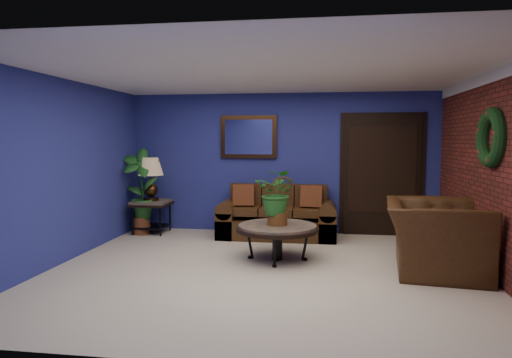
# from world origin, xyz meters

# --- Properties ---
(floor) EXTENTS (5.50, 5.50, 0.00)m
(floor) POSITION_xyz_m (0.00, 0.00, 0.00)
(floor) COLOR beige
(floor) RESTS_ON ground
(wall_back) EXTENTS (5.50, 0.04, 2.50)m
(wall_back) POSITION_xyz_m (0.00, 2.50, 1.25)
(wall_back) COLOR navy
(wall_back) RESTS_ON ground
(wall_left) EXTENTS (0.04, 5.00, 2.50)m
(wall_left) POSITION_xyz_m (-2.75, 0.00, 1.25)
(wall_left) COLOR navy
(wall_left) RESTS_ON ground
(wall_right_brick) EXTENTS (0.04, 5.00, 2.50)m
(wall_right_brick) POSITION_xyz_m (2.75, 0.00, 1.25)
(wall_right_brick) COLOR maroon
(wall_right_brick) RESTS_ON ground
(ceiling) EXTENTS (5.50, 5.00, 0.02)m
(ceiling) POSITION_xyz_m (0.00, 0.00, 2.50)
(ceiling) COLOR white
(ceiling) RESTS_ON wall_back
(crown_molding) EXTENTS (0.03, 5.00, 0.14)m
(crown_molding) POSITION_xyz_m (2.72, 0.00, 2.43)
(crown_molding) COLOR white
(crown_molding) RESTS_ON wall_right_brick
(wall_mirror) EXTENTS (1.02, 0.06, 0.77)m
(wall_mirror) POSITION_xyz_m (-0.60, 2.46, 1.72)
(wall_mirror) COLOR #3F2713
(wall_mirror) RESTS_ON wall_back
(closet_door) EXTENTS (1.44, 0.06, 2.18)m
(closet_door) POSITION_xyz_m (1.75, 2.47, 1.05)
(closet_door) COLOR black
(closet_door) RESTS_ON wall_back
(wreath) EXTENTS (0.16, 0.72, 0.72)m
(wreath) POSITION_xyz_m (2.69, 0.05, 1.70)
(wreath) COLOR black
(wreath) RESTS_ON wall_right_brick
(sofa) EXTENTS (1.99, 0.86, 0.90)m
(sofa) POSITION_xyz_m (-0.03, 2.08, 0.29)
(sofa) COLOR #412712
(sofa) RESTS_ON ground
(coffee_table) EXTENTS (1.15, 1.15, 0.49)m
(coffee_table) POSITION_xyz_m (0.11, 0.55, 0.43)
(coffee_table) COLOR #494540
(coffee_table) RESTS_ON ground
(end_table) EXTENTS (0.64, 0.64, 0.59)m
(end_table) POSITION_xyz_m (-2.30, 2.05, 0.45)
(end_table) COLOR #494540
(end_table) RESTS_ON ground
(table_lamp) EXTENTS (0.45, 0.45, 0.74)m
(table_lamp) POSITION_xyz_m (-2.30, 2.05, 1.06)
(table_lamp) COLOR #3F2713
(table_lamp) RESTS_ON end_table
(side_chair) EXTENTS (0.49, 0.49, 1.03)m
(side_chair) POSITION_xyz_m (0.05, 2.13, 0.58)
(side_chair) COLOR brown
(side_chair) RESTS_ON ground
(armchair) EXTENTS (1.37, 1.52, 0.89)m
(armchair) POSITION_xyz_m (2.15, 0.26, 0.45)
(armchair) COLOR #412712
(armchair) RESTS_ON ground
(coffee_plant) EXTENTS (0.72, 0.67, 0.78)m
(coffee_plant) POSITION_xyz_m (0.11, 0.55, 0.92)
(coffee_plant) COLOR brown
(coffee_plant) RESTS_ON coffee_table
(floor_plant) EXTENTS (0.44, 0.40, 0.82)m
(floor_plant) POSITION_xyz_m (2.35, 1.14, 0.42)
(floor_plant) COLOR brown
(floor_plant) RESTS_ON ground
(tall_plant) EXTENTS (0.74, 0.56, 1.53)m
(tall_plant) POSITION_xyz_m (-2.45, 1.95, 0.83)
(tall_plant) COLOR brown
(tall_plant) RESTS_ON ground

